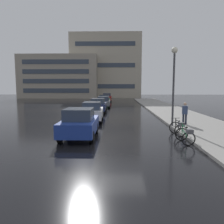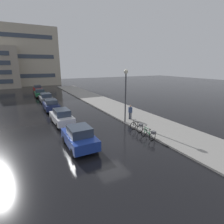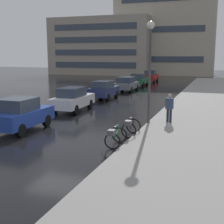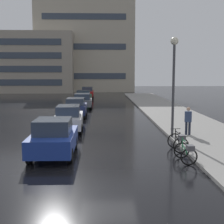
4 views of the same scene
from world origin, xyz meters
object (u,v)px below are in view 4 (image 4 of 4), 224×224
(car_blue, at_px, (54,138))
(car_navy, at_px, (76,107))
(bicycle_second, at_px, (179,141))
(car_red, at_px, (87,93))
(car_grey, at_px, (83,101))
(car_white, at_px, (69,118))
(streetlamp, at_px, (174,70))
(pedestrian, at_px, (188,120))
(car_green, at_px, (84,96))
(bicycle_nearest, at_px, (186,152))

(car_blue, height_order, car_navy, car_blue)
(bicycle_second, bearing_deg, car_red, 100.66)
(car_navy, relative_size, car_grey, 0.90)
(bicycle_second, bearing_deg, car_white, 136.81)
(car_navy, height_order, streetlamp, streetlamp)
(pedestrian, bearing_deg, car_red, 104.58)
(car_white, relative_size, pedestrian, 2.41)
(car_green, height_order, pedestrian, pedestrian)
(pedestrian, height_order, streetlamp, streetlamp)
(bicycle_nearest, xyz_separation_m, bicycle_second, (0.15, 1.90, 0.01))
(bicycle_nearest, relative_size, car_white, 0.33)
(bicycle_nearest, xyz_separation_m, car_grey, (-5.51, 19.95, 0.31))
(car_white, distance_m, pedestrian, 7.49)
(car_grey, xyz_separation_m, car_green, (-0.24, 6.21, -0.03))
(car_green, bearing_deg, car_navy, -89.81)
(car_grey, xyz_separation_m, car_red, (-0.06, 12.32, 0.02))
(car_blue, distance_m, car_grey, 18.71)
(car_blue, bearing_deg, pedestrian, 28.44)
(bicycle_nearest, height_order, car_grey, car_grey)
(streetlamp, bearing_deg, car_white, 155.34)
(car_blue, xyz_separation_m, car_grey, (0.19, 18.71, -0.05))
(bicycle_second, bearing_deg, car_navy, 116.53)
(streetlamp, bearing_deg, bicycle_second, -96.36)
(car_navy, bearing_deg, streetlamp, -55.89)
(car_white, bearing_deg, car_navy, 90.47)
(bicycle_nearest, xyz_separation_m, streetlamp, (0.44, 4.55, 3.42))
(car_green, height_order, car_red, car_red)
(car_navy, distance_m, car_red, 18.64)
(car_blue, distance_m, pedestrian, 8.17)
(car_white, distance_m, car_red, 24.92)
(bicycle_nearest, relative_size, car_green, 0.36)
(car_white, height_order, streetlamp, streetlamp)
(car_white, bearing_deg, streetlamp, -24.66)
(streetlamp, bearing_deg, car_navy, 124.11)
(bicycle_nearest, bearing_deg, car_white, 127.58)
(bicycle_nearest, xyz_separation_m, car_green, (-5.75, 26.16, 0.28))
(bicycle_nearest, height_order, car_blue, car_blue)
(car_green, bearing_deg, car_white, -89.71)
(car_blue, bearing_deg, car_red, 89.76)
(pedestrian, bearing_deg, streetlamp, -150.96)
(car_grey, distance_m, car_green, 6.21)
(car_blue, relative_size, car_white, 0.91)
(car_blue, bearing_deg, bicycle_nearest, -12.30)
(bicycle_nearest, bearing_deg, car_grey, 105.44)
(car_green, distance_m, pedestrian, 22.24)
(car_navy, relative_size, streetlamp, 0.66)
(car_white, bearing_deg, pedestrian, -17.26)
(bicycle_nearest, bearing_deg, car_green, 102.40)
(bicycle_second, height_order, car_grey, car_grey)
(car_grey, distance_m, pedestrian, 16.39)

